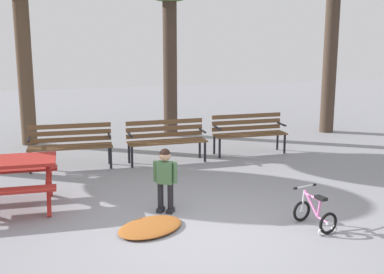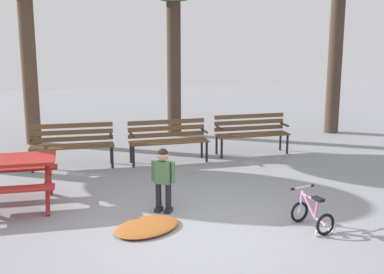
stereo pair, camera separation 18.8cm
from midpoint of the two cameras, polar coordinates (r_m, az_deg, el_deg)
ground at (r=6.67m, az=0.14°, el=-11.10°), size 36.00×36.00×0.00m
park_bench_far_left at (r=9.97m, az=-14.30°, el=-0.59°), size 1.62×0.54×0.85m
park_bench_left at (r=10.13m, az=-3.51°, el=-0.05°), size 1.60×0.47×0.85m
park_bench_right at (r=10.90m, az=6.00°, el=0.77°), size 1.61×0.48×0.85m
child_standing at (r=7.28m, az=-3.82°, el=-4.44°), size 0.32×0.27×0.97m
kids_bicycle at (r=7.00m, az=13.15°, el=-8.53°), size 0.46×0.61×0.54m
leaf_pile at (r=6.85m, az=-5.59°, el=-10.21°), size 1.20×1.11×0.07m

